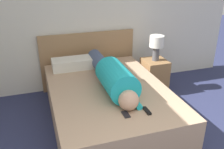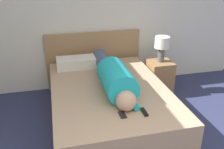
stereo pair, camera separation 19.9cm
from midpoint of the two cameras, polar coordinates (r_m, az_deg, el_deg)
name	(u,v)px [view 1 (the left image)]	position (r m, az deg, el deg)	size (l,w,h in m)	color
wall_back	(89,10)	(4.10, -6.63, 14.48)	(5.14, 0.06, 2.60)	silver
bed	(108,105)	(3.33, -2.54, -6.96)	(1.46, 2.05, 0.51)	tan
headboard	(88,60)	(4.24, -6.75, 3.23)	(1.58, 0.04, 0.95)	#A37A51
nightstand	(154,76)	(4.15, 8.26, -0.33)	(0.37, 0.39, 0.55)	olive
table_lamp	(157,44)	(3.96, 8.73, 6.89)	(0.23, 0.23, 0.40)	#4C4C51
person_lying	(113,76)	(3.14, -1.64, -0.49)	(0.36, 1.62, 0.36)	tan
pillow_near_headboard	(73,64)	(3.83, -10.41, 2.46)	(0.62, 0.29, 0.15)	silver
tv_remote	(147,111)	(2.72, 5.90, -8.27)	(0.04, 0.15, 0.02)	black
cell_phone	(126,114)	(2.66, 1.01, -9.13)	(0.06, 0.13, 0.01)	black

